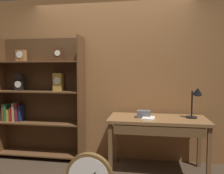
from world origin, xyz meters
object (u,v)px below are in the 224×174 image
at_px(bookshelf, 39,99).
at_px(toolbox_small, 144,114).
at_px(desk_lamp, 196,98).
at_px(open_repair_manual, 148,118).
at_px(workbench, 157,125).

relative_size(bookshelf, toolbox_small, 10.67).
bearing_deg(toolbox_small, bookshelf, 171.36).
distance_m(desk_lamp, toolbox_small, 0.74).
height_order(toolbox_small, open_repair_manual, toolbox_small).
height_order(desk_lamp, toolbox_small, desk_lamp).
height_order(desk_lamp, open_repair_manual, desk_lamp).
relative_size(workbench, desk_lamp, 3.00).
distance_m(workbench, toolbox_small, 0.24).
distance_m(workbench, open_repair_manual, 0.18).
relative_size(workbench, toolbox_small, 7.35).
distance_m(desk_lamp, open_repair_manual, 0.70).
height_order(bookshelf, desk_lamp, bookshelf).
distance_m(bookshelf, workbench, 1.93).
bearing_deg(workbench, desk_lamp, 5.75).
height_order(workbench, toolbox_small, toolbox_small).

